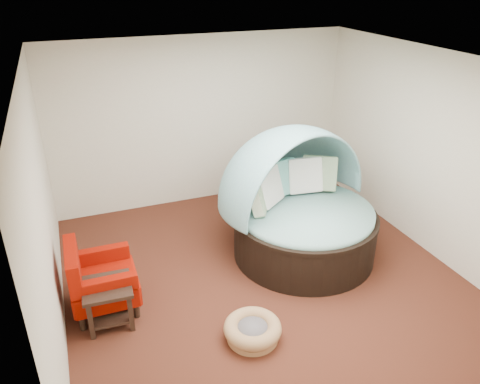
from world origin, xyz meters
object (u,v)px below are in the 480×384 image
object	(u,v)px
canopy_daybed	(300,198)
side_table	(109,299)
red_armchair	(99,280)
pet_basket	(253,330)

from	to	relation	value
canopy_daybed	side_table	distance (m)	2.83
red_armchair	side_table	bearing A→B (deg)	-75.65
red_armchair	canopy_daybed	bearing A→B (deg)	6.43
side_table	pet_basket	bearing A→B (deg)	-30.54
canopy_daybed	pet_basket	xyz separation A→B (m)	(-1.29, -1.42, -0.73)
pet_basket	red_armchair	world-z (taller)	red_armchair
canopy_daybed	red_armchair	size ratio (longest dim) A/B	2.76
canopy_daybed	pet_basket	world-z (taller)	canopy_daybed
red_armchair	side_table	world-z (taller)	red_armchair
pet_basket	red_armchair	xyz separation A→B (m)	(-1.50, 1.13, 0.30)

